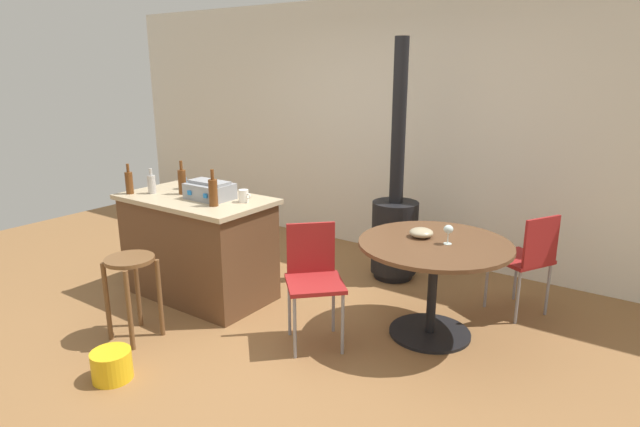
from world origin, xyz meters
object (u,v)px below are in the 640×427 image
bottle_1 (129,182)px  plastic_bucket (112,365)px  bottle_3 (152,184)px  bottle_0 (182,181)px  wooden_stool (131,278)px  toolbox (210,190)px  folding_chair_near (313,274)px  kitchen_island (198,246)px  wood_stove (395,223)px  cup_0 (183,183)px  dining_table (434,264)px  wine_glass (448,230)px  serving_bowl (421,233)px  cup_1 (244,196)px  folding_chair_far (527,256)px  bottle_2 (213,192)px

bottle_1 → plastic_bucket: 1.76m
bottle_1 → bottle_3: (0.15, 0.12, -0.02)m
bottle_0 → wooden_stool: bearing=-66.8°
toolbox → folding_chair_near: bearing=-5.4°
kitchen_island → bottle_0: bottle_0 is taller
wood_stove → cup_0: 2.02m
cup_0 → bottle_1: bearing=-120.5°
dining_table → wooden_stool: bearing=-143.8°
cup_0 → wine_glass: bearing=8.4°
toolbox → kitchen_island: bearing=-170.5°
toolbox → wine_glass: bearing=14.0°
bottle_3 → serving_bowl: (2.27, 0.67, -0.21)m
folding_chair_near → bottle_3: bottle_3 is taller
kitchen_island → bottle_1: bearing=-156.3°
cup_1 → cup_0: bearing=176.8°
folding_chair_far → serving_bowl: size_ratio=4.81×
plastic_bucket → bottle_0: bearing=118.8°
dining_table → plastic_bucket: bearing=-129.6°
cup_0 → wine_glass: size_ratio=0.77×
bottle_0 → wine_glass: 2.32m
wine_glass → plastic_bucket: size_ratio=0.55×
folding_chair_near → wine_glass: (0.77, 0.59, 0.32)m
wood_stove → toolbox: (-1.07, -1.34, 0.43)m
folding_chair_far → bottle_1: bearing=-153.8°
bottle_1 → serving_bowl: bearing=18.1°
kitchen_island → bottle_1: (-0.56, -0.25, 0.55)m
folding_chair_far → cup_0: cup_0 is taller
bottle_0 → bottle_1: (-0.39, -0.26, -0.01)m
bottle_0 → bottle_1: bottle_0 is taller
wine_glass → plastic_bucket: (-1.55, -1.78, -0.75)m
folding_chair_near → dining_table: bearing=40.2°
wood_stove → cup_1: wood_stove is taller
folding_chair_far → toolbox: 2.67m
wood_stove → plastic_bucket: wood_stove is taller
wood_stove → toolbox: size_ratio=5.90×
dining_table → kitchen_island: bearing=-166.1°
dining_table → cup_0: 2.38m
bottle_0 → bottle_1: 0.47m
folding_chair_far → cup_1: (-2.01, -1.14, 0.45)m
bottle_2 → toolbox: bearing=143.0°
bottle_0 → serving_bowl: size_ratio=1.65×
bottle_1 → bottle_3: 0.19m
dining_table → wine_glass: wine_glass is taller
dining_table → bottle_3: 2.52m
cup_1 → serving_bowl: cup_1 is taller
kitchen_island → wood_stove: bearing=48.1°
kitchen_island → folding_chair_near: size_ratio=1.53×
folding_chair_far → bottle_2: size_ratio=2.90×
serving_bowl → dining_table: bearing=-21.2°
folding_chair_near → wood_stove: 1.46m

